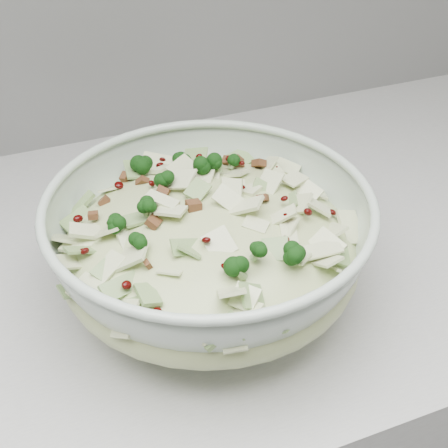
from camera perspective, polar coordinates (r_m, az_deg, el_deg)
name	(u,v)px	position (r m, az deg, el deg)	size (l,w,h in m)	color
mixing_bowl	(209,248)	(0.60, -1.34, -2.24)	(0.34, 0.34, 0.12)	#B7C9B7
salad	(209,232)	(0.59, -1.37, -0.72)	(0.30, 0.30, 0.13)	beige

